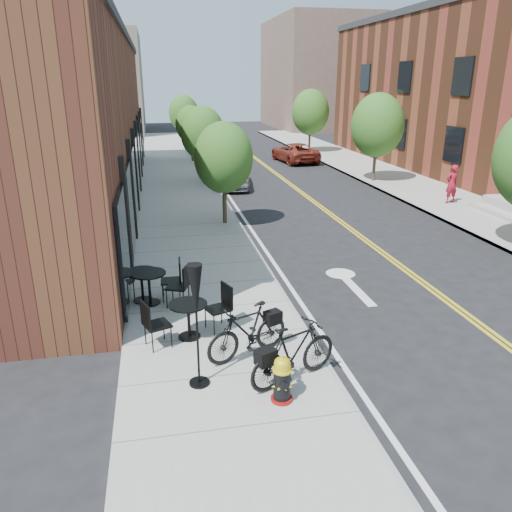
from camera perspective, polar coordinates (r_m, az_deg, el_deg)
ground at (r=11.29m, az=5.90°, el=-8.74°), size 120.00×120.00×0.00m
sidewalk_near at (r=20.20m, az=-7.90°, el=4.19°), size 4.00×70.00×0.12m
sidewalk_far at (r=24.03m, az=22.09°, el=5.38°), size 4.00×70.00×0.12m
building_near at (r=23.80m, az=-20.17°, el=13.93°), size 5.00×28.00×7.00m
bg_building_left at (r=57.69m, az=-17.07°, el=18.33°), size 8.00×14.00×10.00m
bg_building_right at (r=62.46m, az=6.91°, el=19.94°), size 10.00×16.00×12.00m
tree_near_a at (r=18.84m, az=-3.73°, el=11.14°), size 2.20×2.20×3.81m
tree_near_b at (r=26.72m, az=-6.11°, el=13.75°), size 2.30×2.30×3.98m
tree_near_c at (r=34.68m, az=-7.41°, el=14.68°), size 2.10×2.10×3.67m
tree_near_d at (r=42.63m, az=-8.26°, el=15.85°), size 2.40×2.40×4.11m
tree_far_b at (r=28.11m, az=13.70°, el=14.31°), size 2.80×2.80×4.62m
tree_far_c at (r=39.32m, az=6.24°, el=16.04°), size 2.80×2.80×4.62m
fire_hydrant at (r=8.70m, az=2.99°, el=-13.93°), size 0.44×0.44×0.86m
bicycle_left at (r=9.88m, az=-0.96°, el=-8.58°), size 1.89×1.19×1.10m
bicycle_right at (r=9.14m, az=4.36°, el=-10.97°), size 1.96×1.27×1.15m
bistro_set_a at (r=10.68m, az=-7.72°, el=-6.74°), size 1.92×1.13×1.02m
bistro_set_b at (r=12.42m, az=-12.12°, el=-3.08°), size 1.98×1.17×1.05m
bistro_set_c at (r=12.59m, az=-12.93°, el=-2.86°), size 1.91×0.85×1.03m
patio_umbrella at (r=8.58m, az=-6.89°, el=-5.05°), size 0.37×0.37×2.30m
parked_car_a at (r=26.42m, az=-2.74°, el=9.39°), size 2.22×4.38×1.43m
parked_car_b at (r=29.72m, az=-3.66°, el=10.52°), size 1.55×4.40×1.45m
parked_car_c at (r=38.61m, az=-5.60°, el=12.67°), size 2.33×5.68×1.65m
parked_car_far at (r=34.97m, az=4.45°, el=11.71°), size 2.66×4.87×1.29m
pedestrian at (r=23.96m, az=21.47°, el=7.67°), size 0.68×0.51×1.71m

